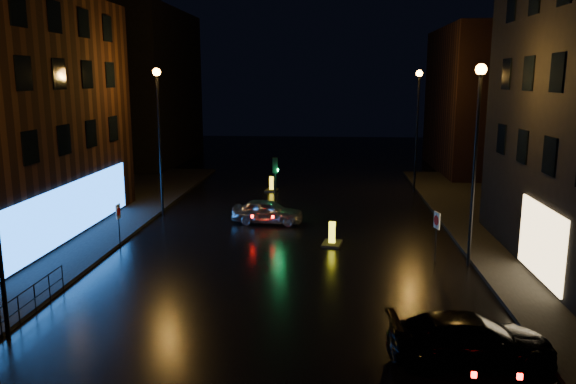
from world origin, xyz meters
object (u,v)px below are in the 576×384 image
traffic_signal (275,208)px  bollard_near (332,240)px  road_sign_left (118,215)px  dark_sedan (471,339)px  road_sign_right (437,225)px  bollard_far (272,188)px  silver_hatchback (268,211)px

traffic_signal → bollard_near: (3.24, -5.31, -0.26)m
bollard_near → road_sign_left: 10.10m
dark_sedan → road_sign_right: size_ratio=2.09×
bollard_far → road_sign_right: (8.73, -15.10, 1.43)m
traffic_signal → road_sign_right: 10.80m
bollard_near → road_sign_right: size_ratio=0.63×
bollard_far → road_sign_right: bearing=-52.8°
dark_sedan → bollard_far: size_ratio=3.70×
bollard_near → bollard_far: bearing=117.1°
road_sign_left → road_sign_right: size_ratio=0.94×
dark_sedan → road_sign_right: road_sign_right is taller
bollard_near → road_sign_right: bearing=-17.3°
traffic_signal → bollard_near: size_ratio=2.47×
dark_sedan → road_sign_right: (0.61, 8.86, 0.98)m
silver_hatchback → road_sign_left: (-6.42, -5.03, 0.89)m
traffic_signal → dark_sedan: bearing=-66.6°
road_sign_left → silver_hatchback: bearing=36.3°
traffic_signal → silver_hatchback: (-0.28, -1.47, 0.16)m
traffic_signal → dark_sedan: (7.09, -16.35, 0.17)m
silver_hatchback → bollard_far: (-0.75, 9.08, -0.44)m
traffic_signal → silver_hatchback: traffic_signal is taller
traffic_signal → bollard_near: traffic_signal is taller
silver_hatchback → bollard_near: (3.52, -3.84, -0.41)m
silver_hatchback → traffic_signal: bearing=-5.9°
silver_hatchback → road_sign_right: bearing=-122.2°
road_sign_left → bollard_far: bearing=66.4°
bollard_far → road_sign_left: (-5.67, -14.11, 1.33)m
bollard_far → road_sign_left: road_sign_left is taller
road_sign_right → bollard_far: bearing=-75.1°
traffic_signal → bollard_far: (-1.03, 7.61, -0.28)m
bollard_near → road_sign_right: 5.16m
bollard_far → silver_hatchback: bearing=-78.1°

